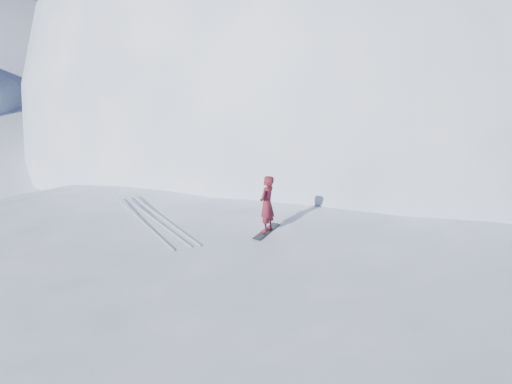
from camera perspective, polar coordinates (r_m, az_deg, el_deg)
ground at (r=14.52m, az=-1.60°, el=-17.88°), size 400.00×400.00×0.00m
near_ridge at (r=17.16m, az=-1.85°, el=-11.55°), size 36.00×28.00×4.80m
summit_peak at (r=45.94m, az=13.57°, el=7.48°), size 60.00×56.00×56.00m
peak_shoulder at (r=35.02m, az=2.76°, el=4.51°), size 28.00×24.00×18.00m
wind_bumps at (r=16.06m, az=-6.17°, el=-14.00°), size 16.00×14.40×1.00m
snowboard at (r=15.56m, az=1.34°, el=-4.91°), size 1.35×1.21×0.03m
snowboarder at (r=15.18m, az=1.37°, el=-1.50°), size 0.84×0.81×1.95m
board_tracks at (r=17.08m, az=-12.93°, el=-3.15°), size 2.14×5.89×0.04m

